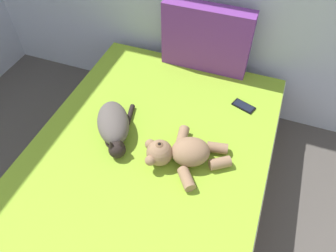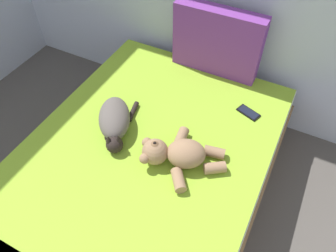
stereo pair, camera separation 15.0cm
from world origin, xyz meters
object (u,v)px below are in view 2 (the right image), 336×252
at_px(teddy_bear, 177,154).
at_px(cell_phone, 248,113).
at_px(patterned_cushion, 217,42).
at_px(bed, 141,181).
at_px(cat, 115,121).

relative_size(teddy_bear, cell_phone, 3.04).
relative_size(patterned_cushion, teddy_bear, 1.25).
height_order(bed, teddy_bear, teddy_bear).
bearing_deg(bed, teddy_bear, 23.16).
distance_m(bed, teddy_bear, 0.38).
distance_m(bed, patterned_cushion, 1.08).
height_order(cat, cell_phone, cat).
xyz_separation_m(bed, teddy_bear, (0.21, 0.09, 0.31)).
bearing_deg(cell_phone, bed, -125.39).
bearing_deg(cat, bed, -29.90).
bearing_deg(patterned_cushion, bed, -95.01).
height_order(teddy_bear, cell_phone, teddy_bear).
xyz_separation_m(bed, cell_phone, (0.46, 0.64, 0.24)).
relative_size(bed, patterned_cushion, 3.37).
relative_size(patterned_cushion, cell_phone, 3.81).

